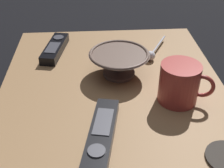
{
  "coord_description": "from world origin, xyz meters",
  "views": [
    {
      "loc": [
        -0.61,
        0.04,
        0.48
      ],
      "look_at": [
        -0.02,
        0.0,
        0.07
      ],
      "focal_mm": 48.12,
      "sensor_mm": 36.0,
      "label": 1
    }
  ],
  "objects_px": {
    "coffee_mug": "(180,83)",
    "teaspoon": "(152,54)",
    "tv_remote_near": "(101,135)",
    "tv_remote_far": "(55,48)",
    "cereal_bowl": "(119,62)"
  },
  "relations": [
    {
      "from": "coffee_mug",
      "to": "teaspoon",
      "type": "distance_m",
      "value": 0.2
    },
    {
      "from": "teaspoon",
      "to": "coffee_mug",
      "type": "bearing_deg",
      "value": -172.52
    },
    {
      "from": "tv_remote_near",
      "to": "teaspoon",
      "type": "bearing_deg",
      "value": -26.26
    },
    {
      "from": "teaspoon",
      "to": "tv_remote_near",
      "type": "relative_size",
      "value": 0.66
    },
    {
      "from": "tv_remote_near",
      "to": "tv_remote_far",
      "type": "relative_size",
      "value": 1.22
    },
    {
      "from": "teaspoon",
      "to": "tv_remote_near",
      "type": "height_order",
      "value": "same"
    },
    {
      "from": "cereal_bowl",
      "to": "tv_remote_near",
      "type": "relative_size",
      "value": 0.76
    },
    {
      "from": "cereal_bowl",
      "to": "tv_remote_near",
      "type": "bearing_deg",
      "value": 166.97
    },
    {
      "from": "tv_remote_near",
      "to": "cereal_bowl",
      "type": "bearing_deg",
      "value": -13.03
    },
    {
      "from": "coffee_mug",
      "to": "tv_remote_near",
      "type": "relative_size",
      "value": 0.59
    },
    {
      "from": "cereal_bowl",
      "to": "teaspoon",
      "type": "relative_size",
      "value": 1.15
    },
    {
      "from": "teaspoon",
      "to": "tv_remote_far",
      "type": "bearing_deg",
      "value": 79.3
    },
    {
      "from": "cereal_bowl",
      "to": "coffee_mug",
      "type": "height_order",
      "value": "coffee_mug"
    },
    {
      "from": "coffee_mug",
      "to": "tv_remote_near",
      "type": "distance_m",
      "value": 0.22
    },
    {
      "from": "cereal_bowl",
      "to": "teaspoon",
      "type": "distance_m",
      "value": 0.13
    }
  ]
}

